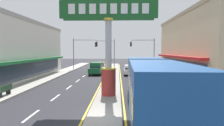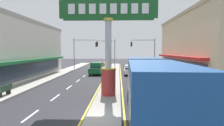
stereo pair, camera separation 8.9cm
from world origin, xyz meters
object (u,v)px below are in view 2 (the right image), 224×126
at_px(street_bench, 5,90).
at_px(bus_mid_left_lane, 152,86).
at_px(district_sign, 108,43).
at_px(storefront_left, 7,50).
at_px(traffic_light_right_side, 146,48).
at_px(sedan_kerb_right, 164,78).
at_px(storefront_right, 212,46).
at_px(traffic_light_left_side, 83,48).
at_px(sedan_near_right_lane, 145,67).
at_px(sedan_far_right_lane, 101,66).
at_px(suv_far_left_oncoming, 97,68).
at_px(sedan_near_left_lane, 130,70).
at_px(traffic_light_median_far, 108,49).

bearing_deg(street_bench, bus_mid_left_lane, -22.70).
relative_size(district_sign, storefront_left, 0.35).
bearing_deg(traffic_light_right_side, sedan_kerb_right, -90.95).
xyz_separation_m(storefront_right, bus_mid_left_lane, (-11.46, -17.33, -2.64)).
height_order(traffic_light_left_side, traffic_light_right_side, same).
distance_m(district_sign, storefront_left, 17.10).
bearing_deg(bus_mid_left_lane, storefront_right, 56.52).
relative_size(storefront_right, sedan_kerb_right, 5.10).
bearing_deg(traffic_light_right_side, traffic_light_left_side, -177.24).
relative_size(storefront_left, sedan_near_right_lane, 5.24).
bearing_deg(bus_mid_left_lane, traffic_light_right_side, 82.72).
distance_m(sedan_far_right_lane, sedan_kerb_right, 18.50).
distance_m(suv_far_left_oncoming, sedan_kerb_right, 12.72).
xyz_separation_m(sedan_kerb_right, street_bench, (-14.28, -6.43, -0.14)).
relative_size(district_sign, sedan_far_right_lane, 1.83).
distance_m(bus_mid_left_lane, suv_far_left_oncoming, 21.09).
relative_size(sedan_near_left_lane, sedan_kerb_right, 0.99).
height_order(storefront_right, sedan_far_right_lane, storefront_right).
height_order(storefront_right, bus_mid_left_lane, storefront_right).
height_order(traffic_light_left_side, bus_mid_left_lane, traffic_light_left_side).
relative_size(storefront_left, traffic_light_median_far, 3.64).
bearing_deg(suv_far_left_oncoming, sedan_near_right_lane, 33.75).
bearing_deg(sedan_near_left_lane, suv_far_left_oncoming, 174.68).
distance_m(storefront_right, traffic_light_right_side, 13.31).
xyz_separation_m(traffic_light_left_side, street_bench, (-2.10, -22.86, -3.60)).
bearing_deg(bus_mid_left_lane, district_sign, 116.72).
bearing_deg(sedan_far_right_lane, district_sign, -83.19).
bearing_deg(sedan_near_right_lane, traffic_light_right_side, 81.55).
bearing_deg(suv_far_left_oncoming, traffic_light_median_far, 83.52).
bearing_deg(storefront_left, traffic_light_left_side, 57.88).
height_order(district_sign, sedan_near_left_lane, district_sign).
relative_size(bus_mid_left_lane, suv_far_left_oncoming, 2.40).
height_order(traffic_light_median_far, suv_far_left_oncoming, traffic_light_median_far).
height_order(traffic_light_left_side, suv_far_left_oncoming, traffic_light_left_side).
relative_size(storefront_left, bus_mid_left_lane, 2.00).
bearing_deg(sedan_near_right_lane, street_bench, -123.53).
height_order(traffic_light_median_far, sedan_kerb_right, traffic_light_median_far).
xyz_separation_m(sedan_far_right_lane, street_bench, (-5.68, -22.81, -0.14)).
distance_m(sedan_kerb_right, street_bench, 15.66).
bearing_deg(storefront_right, sedan_far_right_lane, 148.97).
bearing_deg(traffic_light_left_side, bus_mid_left_lane, -72.08).
relative_size(suv_far_left_oncoming, sedan_kerb_right, 1.07).
xyz_separation_m(traffic_light_left_side, sedan_near_left_lane, (8.88, -7.55, -3.46)).
distance_m(sedan_near_right_lane, street_bench, 25.85).
xyz_separation_m(district_sign, sedan_near_right_lane, (5.95, 20.88, -3.66)).
bearing_deg(street_bench, traffic_light_left_side, 84.76).
bearing_deg(sedan_far_right_lane, bus_mid_left_lane, -79.07).
relative_size(district_sign, sedan_near_right_lane, 1.84).
distance_m(bus_mid_left_lane, street_bench, 11.96).
bearing_deg(sedan_near_right_lane, district_sign, -105.90).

